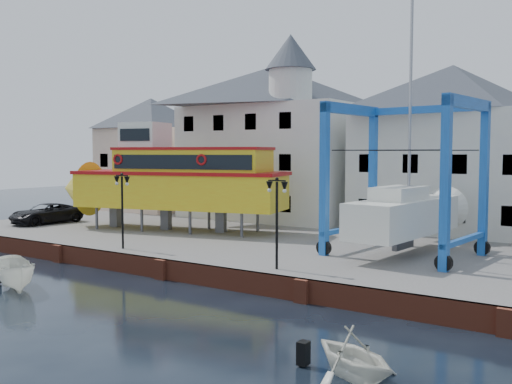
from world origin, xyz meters
The scene contains 13 objects.
ground centered at (0.00, 0.00, 0.00)m, with size 140.00×140.00×0.00m, color black.
hardstanding centered at (0.00, 11.00, 0.50)m, with size 44.00×22.00×1.00m, color #5F5B58.
quay_wall centered at (0.00, 0.10, 0.50)m, with size 44.00×0.47×1.00m.
building_pink centered at (-18.00, 18.00, 6.15)m, with size 8.00×7.00×10.30m.
building_white_main centered at (-4.87, 18.39, 7.34)m, with size 14.00×8.30×14.00m.
building_white_right centered at (9.00, 19.00, 6.60)m, with size 12.00×8.00×11.20m.
lamp_post_left centered at (-4.00, 1.20, 4.17)m, with size 1.12×0.32×4.20m.
lamp_post_right centered at (6.00, 1.20, 4.17)m, with size 1.12×0.32×4.20m.
tour_boat centered at (-7.29, 8.32, 4.47)m, with size 17.36×7.76×7.36m.
travel_lift centered at (9.71, 8.72, 3.53)m, with size 7.64×10.30×15.24m.
van centered at (-17.18, 5.87, 1.75)m, with size 2.48×5.37×1.49m, color black.
motorboat_a centered at (-4.22, -5.23, 0.00)m, with size 1.57×4.16×1.61m, color white.
motorboat_c centered at (13.11, -6.24, 0.00)m, with size 2.56×2.96×1.56m, color white.
Camera 1 is at (19.47, -20.73, 6.33)m, focal length 40.00 mm.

